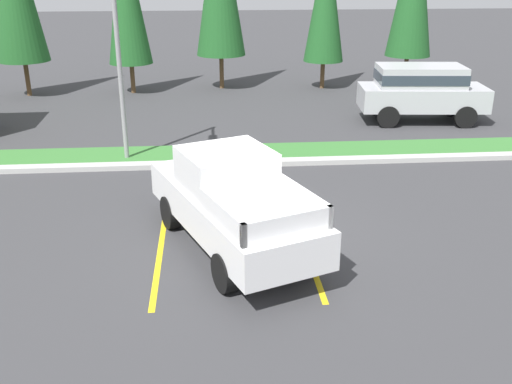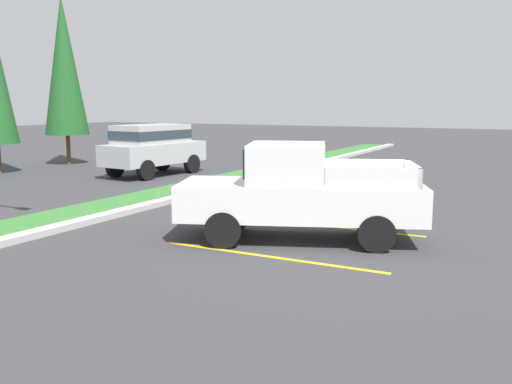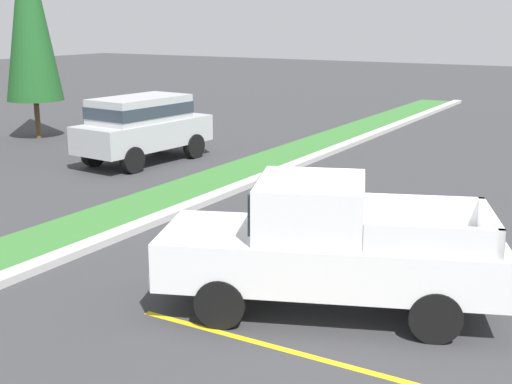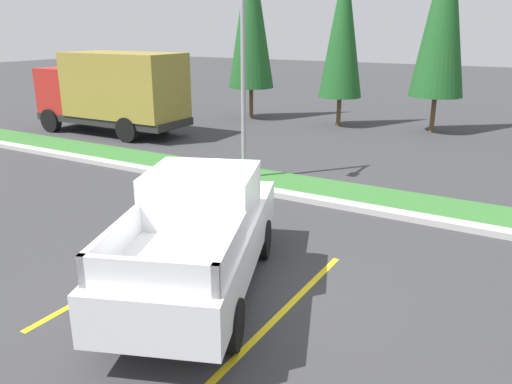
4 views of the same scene
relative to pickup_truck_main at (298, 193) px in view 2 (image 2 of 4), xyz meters
The scene contains 8 objects.
ground_plane 1.26m from the pickup_truck_main, 24.12° to the left, with size 120.00×120.00×0.00m, color #38383A.
parking_line_near 1.85m from the pickup_truck_main, behind, with size 0.12×4.80×0.01m, color yellow.
parking_line_far 1.88m from the pickup_truck_main, ahead, with size 0.12×4.80×0.01m, color yellow.
curb_strip 5.42m from the pickup_truck_main, 82.98° to the left, with size 56.00×0.40×0.15m, color #B2B2AD.
grass_median 6.50m from the pickup_truck_main, 84.18° to the left, with size 56.00×1.80×0.06m, color #387533.
pickup_truck_main is the anchor object (origin of this frame).
suv_distant 12.34m from the pickup_truck_main, 52.61° to the left, with size 4.75×2.27×2.10m.
cypress_tree_rightmost 18.96m from the pickup_truck_main, 60.93° to the left, with size 2.10×2.10×8.07m.
Camera 2 is at (-11.60, -5.04, 2.93)m, focal length 39.18 mm.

